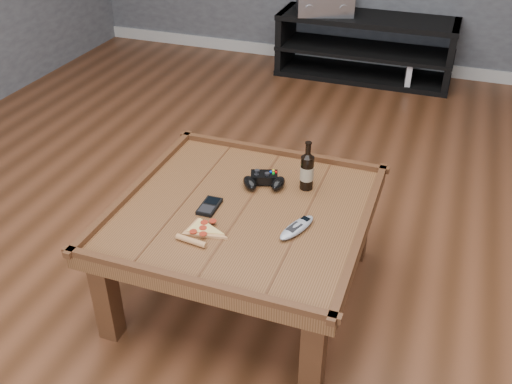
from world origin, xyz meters
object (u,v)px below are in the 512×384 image
(game_controller, at_px, (264,181))
(pizza_slice, at_px, (201,231))
(remote_control, at_px, (297,227))
(av_receiver, at_px, (325,3))
(game_console, at_px, (408,77))
(coffee_table, at_px, (244,220))
(beer_bottle, at_px, (307,170))
(media_console, at_px, (365,48))
(smartphone, at_px, (209,206))

(game_controller, height_order, pizza_slice, game_controller)
(remote_control, bearing_deg, av_receiver, 122.67)
(pizza_slice, distance_m, game_console, 2.89)
(coffee_table, relative_size, beer_bottle, 4.65)
(pizza_slice, bearing_deg, coffee_table, 73.16)
(media_console, distance_m, smartphone, 2.80)
(remote_control, distance_m, av_receiver, 2.88)
(media_console, height_order, pizza_slice, media_console)
(game_controller, bearing_deg, smartphone, -141.08)
(pizza_slice, distance_m, smartphone, 0.17)
(game_controller, distance_m, pizza_slice, 0.42)
(media_console, height_order, remote_control, media_console)
(game_controller, height_order, remote_control, game_controller)
(game_controller, xyz_separation_m, av_receiver, (-0.38, 2.55, 0.10))
(coffee_table, xyz_separation_m, remote_control, (0.25, -0.07, 0.07))
(game_console, bearing_deg, beer_bottle, -101.86)
(pizza_slice, height_order, remote_control, remote_control)
(beer_bottle, bearing_deg, game_console, 85.61)
(smartphone, height_order, av_receiver, av_receiver)
(media_console, relative_size, smartphone, 10.87)
(coffee_table, height_order, game_console, coffee_table)
(coffee_table, relative_size, game_controller, 5.28)
(coffee_table, distance_m, av_receiver, 2.77)
(beer_bottle, xyz_separation_m, smartphone, (-0.33, -0.28, -0.08))
(game_controller, bearing_deg, media_console, 72.40)
(beer_bottle, distance_m, pizza_slice, 0.54)
(coffee_table, distance_m, game_controller, 0.21)
(media_console, height_order, game_controller, game_controller)
(coffee_table, height_order, media_console, media_console)
(game_console, bearing_deg, smartphone, -108.36)
(smartphone, bearing_deg, game_console, 78.09)
(beer_bottle, xyz_separation_m, game_console, (0.18, 2.39, -0.45))
(coffee_table, xyz_separation_m, av_receiver, (-0.35, 2.74, 0.18))
(media_console, xyz_separation_m, beer_bottle, (0.20, -2.51, 0.29))
(game_controller, height_order, game_console, game_controller)
(av_receiver, relative_size, game_console, 2.56)
(smartphone, bearing_deg, remote_control, -5.18)
(smartphone, relative_size, remote_control, 0.62)
(coffee_table, distance_m, remote_control, 0.27)
(coffee_table, bearing_deg, game_controller, 83.63)
(coffee_table, distance_m, beer_bottle, 0.34)
(beer_bottle, relative_size, remote_control, 1.07)
(pizza_slice, xyz_separation_m, game_console, (0.47, 2.83, -0.36))
(game_controller, xyz_separation_m, pizza_slice, (-0.11, -0.40, -0.02))
(media_console, distance_m, game_controller, 2.57)
(beer_bottle, bearing_deg, pizza_slice, -123.03)
(beer_bottle, xyz_separation_m, game_controller, (-0.18, -0.04, -0.06))
(beer_bottle, distance_m, game_console, 2.43)
(av_receiver, bearing_deg, smartphone, -104.11)
(coffee_table, relative_size, game_console, 5.02)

